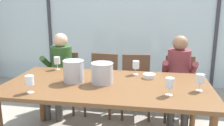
{
  "coord_description": "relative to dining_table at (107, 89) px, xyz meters",
  "views": [
    {
      "loc": [
        0.47,
        -2.47,
        1.61
      ],
      "look_at": [
        0.0,
        0.35,
        0.92
      ],
      "focal_mm": 38.4,
      "sensor_mm": 36.0,
      "label": 1
    }
  ],
  "objects": [
    {
      "name": "window_glass_panel",
      "position": [
        0.0,
        2.38,
        0.59
      ],
      "size": [
        7.45,
        0.03,
        2.6
      ],
      "primitive_type": "cube",
      "color": "silver",
      "rests_on": "ground"
    },
    {
      "name": "chair_right_of_center",
      "position": [
        0.89,
        0.96,
        -0.18
      ],
      "size": [
        0.45,
        0.45,
        0.89
      ],
      "rotation": [
        0.0,
        0.0,
        -0.03
      ],
      "color": "brown",
      "rests_on": "ground"
    },
    {
      "name": "wine_glass_spare_empty",
      "position": [
        0.66,
        -0.25,
        0.18
      ],
      "size": [
        0.08,
        0.08,
        0.17
      ],
      "color": "silver",
      "rests_on": "dining_table"
    },
    {
      "name": "wine_glass_by_right_taster",
      "position": [
        0.97,
        -0.07,
        0.18
      ],
      "size": [
        0.08,
        0.08,
        0.17
      ],
      "color": "silver",
      "rests_on": "dining_table"
    },
    {
      "name": "chair_near_curtain",
      "position": [
        -0.86,
        0.96,
        -0.18
      ],
      "size": [
        0.49,
        0.49,
        0.89
      ],
      "rotation": [
        0.0,
        0.0,
        0.11
      ],
      "color": "brown",
      "rests_on": "ground"
    },
    {
      "name": "wine_glass_center_pour",
      "position": [
        -0.77,
        0.47,
        0.18
      ],
      "size": [
        0.08,
        0.08,
        0.17
      ],
      "color": "silver",
      "rests_on": "dining_table"
    },
    {
      "name": "window_mullion_right",
      "position": [
        1.68,
        2.36,
        0.59
      ],
      "size": [
        0.06,
        0.06,
        2.6
      ],
      "primitive_type": "cube",
      "color": "#38383D",
      "rests_on": "ground"
    },
    {
      "name": "wine_glass_near_bucket",
      "position": [
        -0.69,
        -0.4,
        0.18
      ],
      "size": [
        0.08,
        0.08,
        0.17
      ],
      "color": "silver",
      "rests_on": "dining_table"
    },
    {
      "name": "ice_bucket_primary",
      "position": [
        -0.05,
        0.0,
        0.19
      ],
      "size": [
        0.25,
        0.25,
        0.23
      ],
      "color": "#B7B7BC",
      "rests_on": "dining_table"
    },
    {
      "name": "ground",
      "position": [
        0.0,
        1.0,
        -0.71
      ],
      "size": [
        14.0,
        14.0,
        0.0
      ],
      "primitive_type": "plane",
      "color": "#9E9384"
    },
    {
      "name": "person_maroon_top",
      "position": [
        0.86,
        0.84,
        -0.01
      ],
      "size": [
        0.47,
        0.62,
        1.21
      ],
      "rotation": [
        0.0,
        0.0,
        -0.04
      ],
      "color": "brown",
      "rests_on": "ground"
    },
    {
      "name": "hillside_vineyard",
      "position": [
        0.0,
        5.55,
        0.01
      ],
      "size": [
        13.45,
        2.4,
        1.43
      ],
      "primitive_type": "cube",
      "color": "#386633",
      "rests_on": "ground"
    },
    {
      "name": "tasting_bowl",
      "position": [
        0.46,
        0.28,
        0.09
      ],
      "size": [
        0.15,
        0.15,
        0.05
      ],
      "primitive_type": "cylinder",
      "color": "silver",
      "rests_on": "dining_table"
    },
    {
      "name": "wine_glass_by_left_taster",
      "position": [
        0.29,
        0.41,
        0.18
      ],
      "size": [
        0.08,
        0.08,
        0.17
      ],
      "color": "silver",
      "rests_on": "dining_table"
    },
    {
      "name": "person_olive_shirt",
      "position": [
        -0.88,
        0.84,
        -0.01
      ],
      "size": [
        0.46,
        0.61,
        1.21
      ],
      "rotation": [
        0.0,
        0.0,
        -0.01
      ],
      "color": "#2D5123",
      "rests_on": "ground"
    },
    {
      "name": "ice_bucket_secondary",
      "position": [
        -0.38,
        -0.0,
        0.19
      ],
      "size": [
        0.24,
        0.24,
        0.25
      ],
      "color": "#B7B7BC",
      "rests_on": "dining_table"
    },
    {
      "name": "chair_left_of_center",
      "position": [
        -0.25,
        0.97,
        -0.18
      ],
      "size": [
        0.48,
        0.48,
        0.89
      ],
      "rotation": [
        0.0,
        0.0,
        -0.1
      ],
      "color": "brown",
      "rests_on": "ground"
    },
    {
      "name": "dining_table",
      "position": [
        0.0,
        0.0,
        0.0
      ],
      "size": [
        2.25,
        1.14,
        0.77
      ],
      "color": "brown",
      "rests_on": "ground"
    },
    {
      "name": "chair_center",
      "position": [
        0.26,
        0.96,
        -0.18
      ],
      "size": [
        0.47,
        0.47,
        0.89
      ],
      "rotation": [
        0.0,
        0.0,
        0.08
      ],
      "color": "brown",
      "rests_on": "ground"
    },
    {
      "name": "window_mullion_left",
      "position": [
        -1.68,
        2.36,
        0.59
      ],
      "size": [
        0.06,
        0.06,
        2.6
      ],
      "primitive_type": "cube",
      "color": "#38383D",
      "rests_on": "ground"
    }
  ]
}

